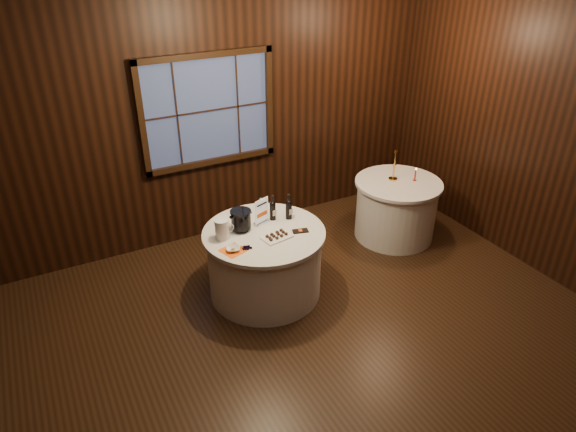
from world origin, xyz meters
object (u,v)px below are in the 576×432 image
ice_bucket (241,220)px  brass_candlestick (394,169)px  chocolate_plate (277,236)px  port_bottle_left (273,209)px  port_bottle_right (289,208)px  red_candle (415,176)px  sign_stand (261,215)px  cracker_bowl (233,249)px  main_table (265,262)px  side_table (396,209)px  grape_bunch (247,247)px  glass_pitcher (222,229)px  chocolate_box (300,231)px

ice_bucket → brass_candlestick: 2.18m
chocolate_plate → brass_candlestick: 1.99m
port_bottle_left → port_bottle_right: 0.17m
chocolate_plate → red_candle: (2.13, 0.40, 0.05)m
sign_stand → brass_candlestick: 1.93m
sign_stand → cracker_bowl: 0.59m
main_table → side_table: bearing=8.5°
ice_bucket → cracker_bowl: ice_bucket is taller
main_table → cracker_bowl: (-0.42, -0.19, 0.40)m
ice_bucket → cracker_bowl: (-0.23, -0.33, -0.10)m
red_candle → grape_bunch: bearing=-169.9°
chocolate_plate → brass_candlestick: (1.91, 0.56, 0.13)m
glass_pitcher → main_table: bearing=1.4°
chocolate_box → sign_stand: bearing=144.7°
chocolate_box → grape_bunch: bearing=-162.0°
chocolate_box → red_candle: 1.90m
chocolate_box → cracker_bowl: cracker_bowl is taller
port_bottle_left → cracker_bowl: (-0.62, -0.37, -0.10)m
grape_bunch → glass_pitcher: glass_pitcher is taller
port_bottle_left → chocolate_plate: (-0.14, -0.36, -0.11)m
side_table → ice_bucket: 2.25m
port_bottle_left → glass_pitcher: bearing=179.4°
cracker_bowl → port_bottle_left: bearing=31.3°
glass_pitcher → chocolate_box: bearing=-7.1°
brass_candlestick → red_candle: (0.22, -0.16, -0.08)m
red_candle → chocolate_box: bearing=-167.6°
sign_stand → brass_candlestick: size_ratio=0.76×
sign_stand → chocolate_plate: sign_stand is taller
ice_bucket → glass_pitcher: size_ratio=1.03×
port_bottle_right → chocolate_box: 0.33m
cracker_bowl → glass_pitcher: bearing=91.3°
glass_pitcher → red_candle: (2.61, 0.15, -0.04)m
chocolate_plate → side_table: bearing=13.7°
main_table → ice_bucket: (-0.19, 0.14, 0.50)m
port_bottle_left → glass_pitcher: 0.63m
cracker_bowl → chocolate_box: bearing=0.7°
chocolate_plate → port_bottle_right: bearing=44.9°
side_table → port_bottle_right: 1.73m
chocolate_plate → grape_bunch: chocolate_plate is taller
sign_stand → cracker_bowl: size_ratio=2.22×
port_bottle_left → brass_candlestick: brass_candlestick is taller
chocolate_plate → grape_bunch: (-0.35, -0.04, 0.00)m
glass_pitcher → red_candle: 2.62m
cracker_bowl → red_candle: bearing=9.0°
grape_bunch → glass_pitcher: size_ratio=0.74×
chocolate_box → brass_candlestick: (1.64, 0.56, 0.14)m
grape_bunch → port_bottle_left: bearing=39.4°
sign_stand → glass_pitcher: size_ratio=1.39×
grape_bunch → cracker_bowl: size_ratio=1.18×
port_bottle_left → cracker_bowl: bearing=-159.6°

